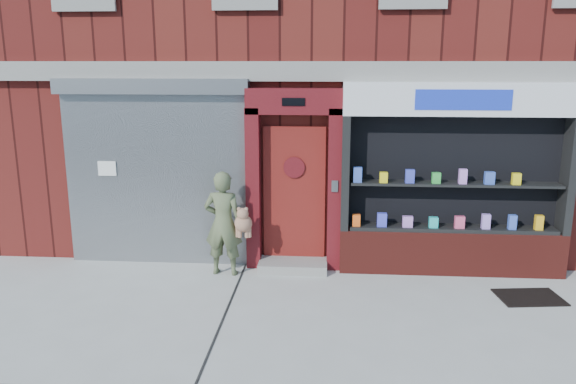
# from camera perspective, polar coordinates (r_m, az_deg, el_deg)

# --- Properties ---
(ground) EXTENTS (80.00, 80.00, 0.00)m
(ground) POSITION_cam_1_polar(r_m,az_deg,el_deg) (7.61, 5.44, -12.61)
(ground) COLOR #9E9E99
(ground) RESTS_ON ground
(building) EXTENTS (12.00, 8.16, 8.00)m
(building) POSITION_cam_1_polar(r_m,az_deg,el_deg) (12.87, 5.31, 16.17)
(building) COLOR #4C1411
(building) RESTS_ON ground
(shutter_bay) EXTENTS (3.10, 0.30, 3.04)m
(shutter_bay) POSITION_cam_1_polar(r_m,az_deg,el_deg) (9.35, -13.29, 3.05)
(shutter_bay) COLOR gray
(shutter_bay) RESTS_ON ground
(red_door_bay) EXTENTS (1.52, 0.58, 2.90)m
(red_door_bay) POSITION_cam_1_polar(r_m,az_deg,el_deg) (8.92, 0.60, 1.23)
(red_door_bay) COLOR #4E0D12
(red_door_bay) RESTS_ON ground
(pharmacy_bay) EXTENTS (3.50, 0.41, 3.00)m
(pharmacy_bay) POSITION_cam_1_polar(r_m,az_deg,el_deg) (9.09, 16.48, 0.35)
(pharmacy_bay) COLOR maroon
(pharmacy_bay) RESTS_ON ground
(woman) EXTENTS (0.78, 0.44, 1.66)m
(woman) POSITION_cam_1_polar(r_m,az_deg,el_deg) (8.82, -6.45, -3.17)
(woman) COLOR #55603F
(woman) RESTS_ON ground
(doormat) EXTENTS (0.95, 0.72, 0.02)m
(doormat) POSITION_cam_1_polar(r_m,az_deg,el_deg) (8.85, 23.31, -9.79)
(doormat) COLOR black
(doormat) RESTS_ON ground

